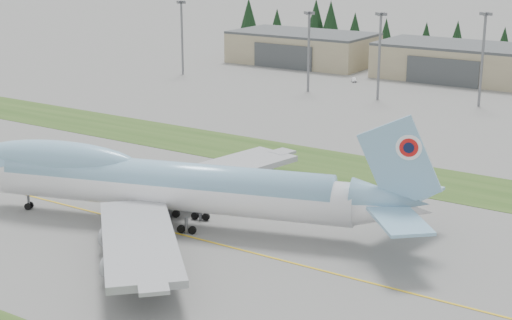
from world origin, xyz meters
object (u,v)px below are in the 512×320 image
Objects in this scene: hangar_left at (303,48)px; hangar_center at (458,61)px; boeing_747_freighter at (167,184)px; service_vehicle_a at (354,82)px.

hangar_left and hangar_center have the same top height.
boeing_747_freighter is at bearing -67.70° from hangar_left.
hangar_center is 12.46× the size of service_vehicle_a.
boeing_747_freighter reaches higher than hangar_center.
hangar_left reaches higher than service_vehicle_a.
service_vehicle_a is (-24.28, -22.13, -5.39)m from hangar_center.
service_vehicle_a is at bearing -35.77° from hangar_left.
hangar_center is 33.29m from service_vehicle_a.
hangar_center is (-5.45, 147.38, -1.06)m from boeing_747_freighter.
boeing_747_freighter reaches higher than service_vehicle_a.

